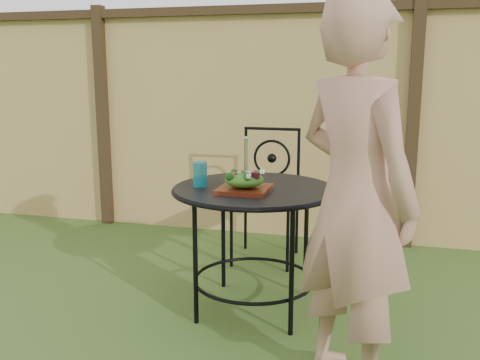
{
  "coord_description": "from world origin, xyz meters",
  "views": [
    {
      "loc": [
        1.07,
        -2.09,
        1.36
      ],
      "look_at": [
        0.31,
        0.79,
        0.75
      ],
      "focal_mm": 40.0,
      "sensor_mm": 36.0,
      "label": 1
    }
  ],
  "objects_px": {
    "patio_table": "(254,211)",
    "patio_chair": "(267,191)",
    "salad_plate": "(244,189)",
    "diner": "(355,199)"
  },
  "relations": [
    {
      "from": "patio_chair",
      "to": "diner",
      "type": "distance_m",
      "value": 1.68
    },
    {
      "from": "patio_chair",
      "to": "salad_plate",
      "type": "xyz_separation_m",
      "value": [
        0.08,
        -0.99,
        0.23
      ]
    },
    {
      "from": "patio_table",
      "to": "patio_chair",
      "type": "distance_m",
      "value": 0.89
    },
    {
      "from": "patio_chair",
      "to": "salad_plate",
      "type": "distance_m",
      "value": 1.02
    },
    {
      "from": "patio_table",
      "to": "salad_plate",
      "type": "relative_size",
      "value": 3.42
    },
    {
      "from": "patio_table",
      "to": "salad_plate",
      "type": "bearing_deg",
      "value": -103.6
    },
    {
      "from": "patio_chair",
      "to": "patio_table",
      "type": "bearing_deg",
      "value": -82.81
    },
    {
      "from": "patio_chair",
      "to": "diner",
      "type": "height_order",
      "value": "diner"
    },
    {
      "from": "patio_chair",
      "to": "diner",
      "type": "xyz_separation_m",
      "value": [
        0.69,
        -1.5,
        0.33
      ]
    },
    {
      "from": "diner",
      "to": "patio_chair",
      "type": "bearing_deg",
      "value": -24.57
    }
  ]
}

